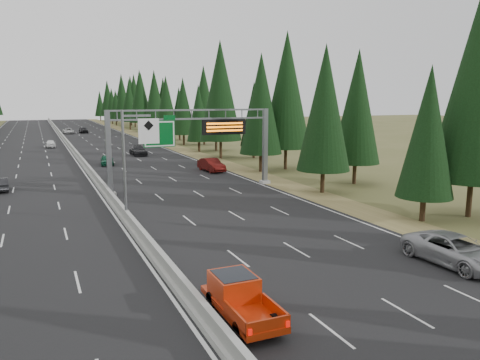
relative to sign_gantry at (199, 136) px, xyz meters
name	(u,v)px	position (x,y,z in m)	size (l,w,h in m)	color
road	(71,149)	(-8.92, 45.12, -5.23)	(32.00, 260.00, 0.08)	black
shoulder_right	(168,145)	(8.88, 45.12, -5.24)	(3.60, 260.00, 0.06)	olive
median_barrier	(71,147)	(-8.92, 45.12, -4.85)	(0.70, 260.00, 0.85)	gray
sign_gantry	(199,136)	(0.00, 0.00, 0.00)	(16.75, 0.98, 7.80)	slate
hov_sign_pole	(132,158)	(-8.33, -9.92, -0.54)	(2.80, 0.50, 8.00)	slate
tree_row_right	(188,100)	(13.30, 45.83, 3.35)	(11.11, 244.73, 17.97)	black
silver_minivan	(455,250)	(5.58, -25.95, -4.39)	(2.66, 5.77, 1.60)	#9D9EA2
red_pickup	(237,294)	(-7.42, -26.72, -4.30)	(1.76, 4.94, 1.61)	black
car_ahead_green	(107,160)	(-5.96, 21.07, -4.49)	(1.64, 4.08, 1.39)	#135436
car_ahead_dkred	(211,165)	(4.97, 10.12, -4.38)	(1.70, 4.89, 1.61)	#500E0B
car_ahead_dkgrey	(138,150)	(0.17, 30.61, -4.44)	(2.10, 5.17, 1.50)	black
car_ahead_white	(68,131)	(-6.83, 84.46, -4.51)	(2.24, 4.86, 1.35)	silver
car_ahead_far	(83,130)	(-2.96, 85.79, -4.37)	(1.94, 4.81, 1.64)	black
car_onc_near	(0,184)	(-17.99, 6.64, -4.55)	(1.35, 3.87, 1.28)	black
car_onc_white	(51,144)	(-12.11, 49.08, -4.47)	(1.69, 4.19, 1.43)	white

